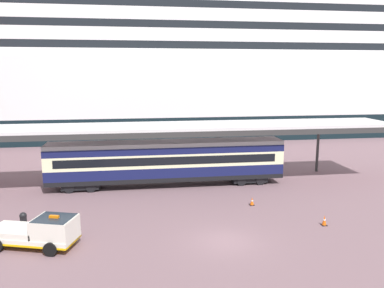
{
  "coord_description": "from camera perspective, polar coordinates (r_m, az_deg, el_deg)",
  "views": [
    {
      "loc": [
        -5.35,
        -21.78,
        10.18
      ],
      "look_at": [
        -0.74,
        8.81,
        4.5
      ],
      "focal_mm": 36.38,
      "sensor_mm": 36.0,
      "label": 1
    }
  ],
  "objects": [
    {
      "name": "ground_plane",
      "position": [
        24.63,
        4.92,
        -14.05
      ],
      "size": [
        400.0,
        400.0,
        0.0
      ],
      "primitive_type": "plane",
      "color": "#74585F"
    },
    {
      "name": "train_carriage",
      "position": [
        35.36,
        -3.7,
        -2.49
      ],
      "size": [
        21.12,
        2.81,
        4.11
      ],
      "color": "black",
      "rests_on": "ground"
    },
    {
      "name": "service_truck",
      "position": [
        25.11,
        -21.34,
        -11.82
      ],
      "size": [
        5.57,
        3.51,
        2.02
      ],
      "color": "silver",
      "rests_on": "ground"
    },
    {
      "name": "platform_canopy",
      "position": [
        35.21,
        -3.81,
        2.42
      ],
      "size": [
        42.54,
        5.52,
        5.53
      ],
      "color": "silver",
      "rests_on": "ground"
    },
    {
      "name": "cruise_ship",
      "position": [
        73.6,
        8.18,
        11.21
      ],
      "size": [
        167.71,
        29.46,
        34.88
      ],
      "color": "black",
      "rests_on": "ground"
    },
    {
      "name": "traffic_cone_near",
      "position": [
        28.23,
        18.83,
        -10.57
      ],
      "size": [
        0.36,
        0.36,
        0.7
      ],
      "color": "black",
      "rests_on": "ground"
    },
    {
      "name": "quay_bollard",
      "position": [
        28.93,
        -23.5,
        -10.01
      ],
      "size": [
        0.48,
        0.48,
        0.96
      ],
      "color": "black",
      "rests_on": "ground"
    },
    {
      "name": "traffic_cone_mid",
      "position": [
        30.95,
        8.79,
        -8.3
      ],
      "size": [
        0.36,
        0.36,
        0.65
      ],
      "color": "black",
      "rests_on": "ground"
    }
  ]
}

